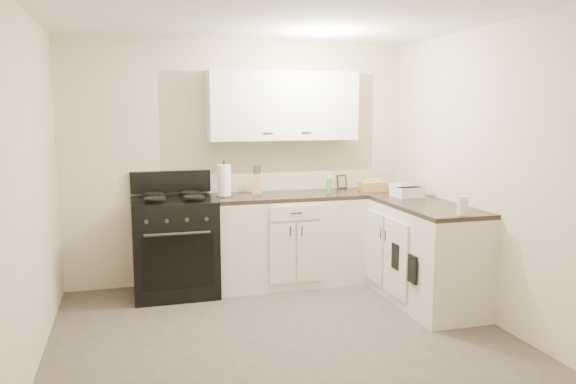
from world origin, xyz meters
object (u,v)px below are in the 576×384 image
object	(u,v)px
wicker_basket	(374,186)
countertop_grill	(407,192)
knife_block	(257,184)
stove	(175,248)
paper_towel	(224,181)

from	to	relation	value
wicker_basket	countertop_grill	xyz separation A→B (m)	(0.15, -0.49, 0.00)
knife_block	countertop_grill	world-z (taller)	knife_block
countertop_grill	stove	bearing A→B (deg)	165.66
knife_block	paper_towel	distance (m)	0.37
knife_block	wicker_basket	bearing A→B (deg)	18.22
stove	countertop_grill	bearing A→B (deg)	-11.60
wicker_basket	paper_towel	bearing A→B (deg)	179.15
knife_block	wicker_basket	distance (m)	1.26
stove	knife_block	bearing A→B (deg)	9.04
knife_block	paper_towel	world-z (taller)	paper_towel
stove	wicker_basket	size ratio (longest dim) A/B	3.41
stove	paper_towel	size ratio (longest dim) A/B	3.03
paper_towel	countertop_grill	distance (m)	1.83
stove	wicker_basket	world-z (taller)	wicker_basket
stove	knife_block	distance (m)	1.05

